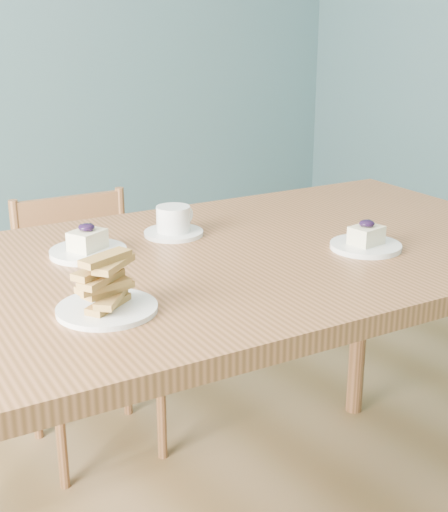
# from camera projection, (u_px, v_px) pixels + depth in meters

# --- Properties ---
(room) EXTENTS (5.01, 5.01, 2.71)m
(room) POSITION_uv_depth(u_px,v_px,m) (320.00, 19.00, 1.61)
(room) COLOR olive
(room) RESTS_ON ground
(dining_table) EXTENTS (1.66, 1.10, 0.83)m
(dining_table) POSITION_uv_depth(u_px,v_px,m) (241.00, 284.00, 1.69)
(dining_table) COLOR #995F3A
(dining_table) RESTS_ON ground
(dining_chair) EXTENTS (0.43, 0.42, 0.83)m
(dining_chair) POSITION_uv_depth(u_px,v_px,m) (88.00, 326.00, 2.26)
(dining_chair) COLOR #995F3A
(dining_chair) RESTS_ON ground
(cheesecake_plate_near) EXTENTS (0.17, 0.17, 0.07)m
(cheesecake_plate_near) POSITION_uv_depth(u_px,v_px,m) (366.00, 241.00, 1.68)
(cheesecake_plate_near) COLOR white
(cheesecake_plate_near) RESTS_ON dining_table
(cheesecake_plate_far) EXTENTS (0.18, 0.18, 0.07)m
(cheesecake_plate_far) POSITION_uv_depth(u_px,v_px,m) (88.00, 247.00, 1.64)
(cheesecake_plate_far) COLOR white
(cheesecake_plate_far) RESTS_ON dining_table
(coffee_cup) EXTENTS (0.15, 0.15, 0.07)m
(coffee_cup) POSITION_uv_depth(u_px,v_px,m) (174.00, 223.00, 1.78)
(coffee_cup) COLOR white
(coffee_cup) RESTS_ON dining_table
(biscotti_plate) EXTENTS (0.19, 0.19, 0.11)m
(biscotti_plate) POSITION_uv_depth(u_px,v_px,m) (106.00, 292.00, 1.32)
(biscotti_plate) COLOR white
(biscotti_plate) RESTS_ON dining_table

